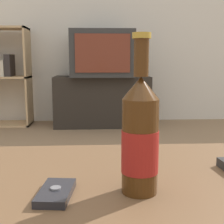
# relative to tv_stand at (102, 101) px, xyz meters

# --- Properties ---
(back_wall) EXTENTS (8.00, 0.05, 2.60)m
(back_wall) POSITION_rel_tv_stand_xyz_m (-0.05, 0.28, 1.05)
(back_wall) COLOR silver
(back_wall) RESTS_ON ground_plane
(tv_stand) EXTENTS (0.96, 0.42, 0.51)m
(tv_stand) POSITION_rel_tv_stand_xyz_m (0.00, 0.00, 0.00)
(tv_stand) COLOR #28231E
(tv_stand) RESTS_ON ground_plane
(television) EXTENTS (0.61, 0.60, 0.45)m
(television) POSITION_rel_tv_stand_xyz_m (-0.00, -0.00, 0.48)
(television) COLOR #2D2D2D
(television) RESTS_ON tv_stand
(bookshelf) EXTENTS (0.50, 0.30, 1.00)m
(bookshelf) POSITION_rel_tv_stand_xyz_m (-1.01, 0.07, 0.28)
(bookshelf) COLOR tan
(bookshelf) RESTS_ON ground_plane
(beer_bottle) EXTENTS (0.07, 0.07, 0.29)m
(beer_bottle) POSITION_rel_tv_stand_xyz_m (0.01, -2.65, 0.28)
(beer_bottle) COLOR #47280F
(beer_bottle) RESTS_ON coffee_table
(cell_phone) EXTENTS (0.07, 0.11, 0.02)m
(cell_phone) POSITION_rel_tv_stand_xyz_m (-0.14, -2.66, 0.18)
(cell_phone) COLOR #232328
(cell_phone) RESTS_ON coffee_table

